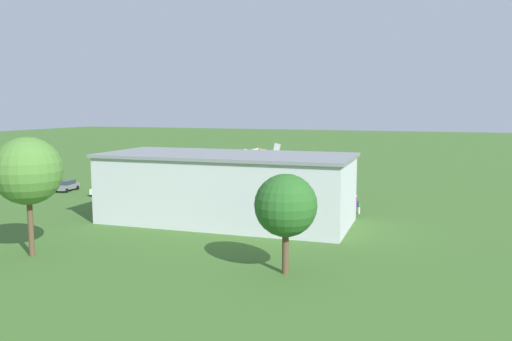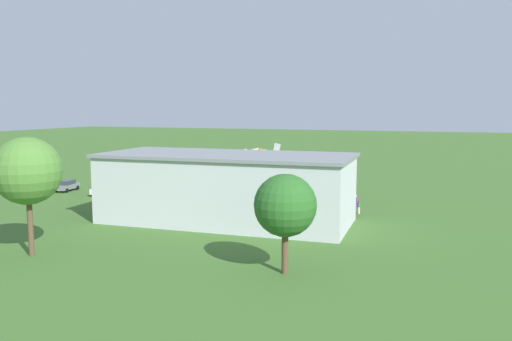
{
  "view_description": "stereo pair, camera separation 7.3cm",
  "coord_description": "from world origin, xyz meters",
  "px_view_note": "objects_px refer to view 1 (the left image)",
  "views": [
    {
      "loc": [
        -23.44,
        86.99,
        12.76
      ],
      "look_at": [
        3.99,
        12.47,
        3.06
      ],
      "focal_mm": 36.47,
      "sensor_mm": 36.0,
      "label": 1
    },
    {
      "loc": [
        -23.5,
        86.97,
        12.76
      ],
      "look_at": [
        3.99,
        12.47,
        3.06
      ],
      "focal_mm": 36.47,
      "sensor_mm": 36.0,
      "label": 2
    }
  ],
  "objects_px": {
    "person_by_parked_cars": "(337,200)",
    "tree_behind_hangar_left": "(286,206)",
    "person_crossing_taxiway": "(324,199)",
    "person_near_hangar_door": "(356,202)",
    "tree_by_windsock": "(28,171)",
    "car_grey": "(67,185)",
    "biplane": "(260,156)",
    "car_white": "(103,189)",
    "hangar": "(227,188)",
    "person_beside_truck": "(359,207)",
    "car_orange": "(29,184)",
    "car_green": "(151,193)",
    "windsock": "(263,152)"
  },
  "relations": [
    {
      "from": "hangar",
      "to": "car_orange",
      "type": "height_order",
      "value": "hangar"
    },
    {
      "from": "person_near_hangar_door",
      "to": "person_beside_truck",
      "type": "xyz_separation_m",
      "value": [
        -0.85,
        3.16,
        -0.04
      ]
    },
    {
      "from": "car_orange",
      "to": "person_crossing_taxiway",
      "type": "distance_m",
      "value": 46.26
    },
    {
      "from": "tree_by_windsock",
      "to": "hangar",
      "type": "bearing_deg",
      "value": -119.52
    },
    {
      "from": "person_by_parked_cars",
      "to": "tree_by_windsock",
      "type": "bearing_deg",
      "value": 56.91
    },
    {
      "from": "biplane",
      "to": "person_beside_truck",
      "type": "xyz_separation_m",
      "value": [
        -21.18,
        23.76,
        -3.38
      ]
    },
    {
      "from": "person_by_parked_cars",
      "to": "person_beside_truck",
      "type": "relative_size",
      "value": 1.04
    },
    {
      "from": "person_beside_truck",
      "to": "person_crossing_taxiway",
      "type": "xyz_separation_m",
      "value": [
        5.12,
        -3.85,
        -0.05
      ]
    },
    {
      "from": "biplane",
      "to": "person_crossing_taxiway",
      "type": "bearing_deg",
      "value": 128.88
    },
    {
      "from": "car_grey",
      "to": "tree_behind_hangar_left",
      "type": "xyz_separation_m",
      "value": [
        -43.08,
        26.54,
        4.46
      ]
    },
    {
      "from": "person_by_parked_cars",
      "to": "tree_behind_hangar_left",
      "type": "xyz_separation_m",
      "value": [
        -1.66,
        28.11,
        4.47
      ]
    },
    {
      "from": "person_by_parked_cars",
      "to": "person_beside_truck",
      "type": "bearing_deg",
      "value": 135.1
    },
    {
      "from": "car_grey",
      "to": "person_crossing_taxiway",
      "type": "relative_size",
      "value": 2.93
    },
    {
      "from": "person_near_hangar_door",
      "to": "windsock",
      "type": "relative_size",
      "value": 0.31
    },
    {
      "from": "tree_behind_hangar_left",
      "to": "car_green",
      "type": "bearing_deg",
      "value": -42.52
    },
    {
      "from": "car_white",
      "to": "person_by_parked_cars",
      "type": "xyz_separation_m",
      "value": [
        -34.15,
        -2.55,
        0.0
      ]
    },
    {
      "from": "car_green",
      "to": "tree_by_windsock",
      "type": "relative_size",
      "value": 0.4
    },
    {
      "from": "car_grey",
      "to": "windsock",
      "type": "distance_m",
      "value": 32.95
    },
    {
      "from": "tree_by_windsock",
      "to": "car_grey",
      "type": "bearing_deg",
      "value": -54.4
    },
    {
      "from": "windsock",
      "to": "tree_by_windsock",
      "type": "bearing_deg",
      "value": 86.94
    },
    {
      "from": "tree_by_windsock",
      "to": "person_beside_truck",
      "type": "bearing_deg",
      "value": -130.36
    },
    {
      "from": "tree_behind_hangar_left",
      "to": "person_near_hangar_door",
      "type": "bearing_deg",
      "value": -91.69
    },
    {
      "from": "car_orange",
      "to": "person_crossing_taxiway",
      "type": "bearing_deg",
      "value": -176.35
    },
    {
      "from": "person_beside_truck",
      "to": "person_by_parked_cars",
      "type": "bearing_deg",
      "value": -44.9
    },
    {
      "from": "car_grey",
      "to": "tree_behind_hangar_left",
      "type": "bearing_deg",
      "value": 148.36
    },
    {
      "from": "biplane",
      "to": "car_grey",
      "type": "relative_size",
      "value": 1.87
    },
    {
      "from": "hangar",
      "to": "person_beside_truck",
      "type": "bearing_deg",
      "value": -144.49
    },
    {
      "from": "car_green",
      "to": "person_crossing_taxiway",
      "type": "xyz_separation_m",
      "value": [
        -23.95,
        -3.51,
        -0.09
      ]
    },
    {
      "from": "car_orange",
      "to": "person_by_parked_cars",
      "type": "relative_size",
      "value": 2.77
    },
    {
      "from": "person_by_parked_cars",
      "to": "windsock",
      "type": "xyz_separation_m",
      "value": [
        17.5,
        -20.73,
        4.07
      ]
    },
    {
      "from": "person_beside_truck",
      "to": "tree_by_windsock",
      "type": "height_order",
      "value": "tree_by_windsock"
    },
    {
      "from": "person_by_parked_cars",
      "to": "tree_by_windsock",
      "type": "height_order",
      "value": "tree_by_windsock"
    },
    {
      "from": "person_crossing_taxiway",
      "to": "windsock",
      "type": "xyz_separation_m",
      "value": [
        15.71,
        -20.2,
        4.15
      ]
    },
    {
      "from": "hangar",
      "to": "person_crossing_taxiway",
      "type": "relative_size",
      "value": 18.3
    },
    {
      "from": "biplane",
      "to": "car_white",
      "type": "height_order",
      "value": "biplane"
    },
    {
      "from": "tree_behind_hangar_left",
      "to": "windsock",
      "type": "distance_m",
      "value": 52.46
    },
    {
      "from": "car_green",
      "to": "windsock",
      "type": "xyz_separation_m",
      "value": [
        -8.24,
        -23.72,
        4.06
      ]
    },
    {
      "from": "biplane",
      "to": "car_white",
      "type": "distance_m",
      "value": 28.38
    },
    {
      "from": "car_white",
      "to": "car_orange",
      "type": "height_order",
      "value": "car_orange"
    },
    {
      "from": "car_orange",
      "to": "person_by_parked_cars",
      "type": "height_order",
      "value": "person_by_parked_cars"
    },
    {
      "from": "car_green",
      "to": "person_crossing_taxiway",
      "type": "distance_m",
      "value": 24.2
    },
    {
      "from": "car_white",
      "to": "tree_by_windsock",
      "type": "relative_size",
      "value": 0.46
    },
    {
      "from": "biplane",
      "to": "tree_behind_hangar_left",
      "type": "distance_m",
      "value": 52.33
    },
    {
      "from": "car_orange",
      "to": "person_beside_truck",
      "type": "height_order",
      "value": "car_orange"
    },
    {
      "from": "car_grey",
      "to": "car_white",
      "type": "bearing_deg",
      "value": 172.34
    },
    {
      "from": "car_green",
      "to": "car_orange",
      "type": "height_order",
      "value": "car_orange"
    },
    {
      "from": "biplane",
      "to": "tree_behind_hangar_left",
      "type": "height_order",
      "value": "tree_behind_hangar_left"
    },
    {
      "from": "car_white",
      "to": "person_crossing_taxiway",
      "type": "height_order",
      "value": "car_white"
    },
    {
      "from": "person_crossing_taxiway",
      "to": "person_near_hangar_door",
      "type": "bearing_deg",
      "value": 170.77
    },
    {
      "from": "person_by_parked_cars",
      "to": "tree_by_windsock",
      "type": "xyz_separation_m",
      "value": [
        20.27,
        31.11,
        6.53
      ]
    }
  ]
}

